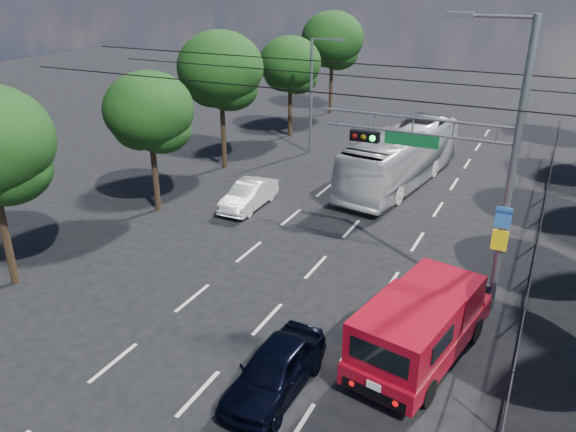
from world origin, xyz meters
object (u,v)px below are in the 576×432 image
Objects in this scene: red_pickup at (421,325)px; white_van at (249,195)px; white_bus at (401,157)px; signal_mast at (473,156)px; navy_hatchback at (275,370)px.

red_pickup is 1.61× the size of white_van.
red_pickup is 13.14m from white_van.
white_van is (-5.67, -6.52, -0.87)m from white_bus.
white_bus reaches higher than white_van.
white_bus is 2.79× the size of white_van.
signal_mast is 2.37× the size of navy_hatchback.
navy_hatchback is at bearing -77.72° from white_bus.
navy_hatchback is at bearing -135.66° from red_pickup.
signal_mast is at bearing 85.51° from red_pickup.
white_bus is at bearing 107.86° from red_pickup.
signal_mast is 12.40m from white_bus.
navy_hatchback is (-3.47, -6.96, -4.56)m from signal_mast.
white_van is at bearing 123.74° from navy_hatchback.
white_van is (-10.67, 4.20, -4.60)m from signal_mast.
red_pickup is 0.58× the size of white_bus.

